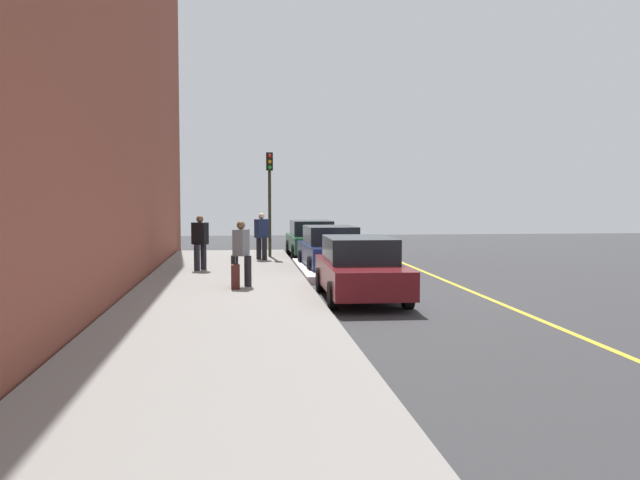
{
  "coord_description": "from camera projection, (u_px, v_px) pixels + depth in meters",
  "views": [
    {
      "loc": [
        16.82,
        -2.8,
        2.52
      ],
      "look_at": [
        -1.1,
        -0.81,
        1.38
      ],
      "focal_mm": 39.25,
      "sensor_mm": 36.0,
      "label": 1
    }
  ],
  "objects": [
    {
      "name": "ground_plane",
      "position": [
        358.0,
        299.0,
        17.15
      ],
      "size": [
        56.0,
        56.0,
        0.0
      ],
      "primitive_type": "plane",
      "color": "#333335"
    },
    {
      "name": "sidewalk",
      "position": [
        222.0,
        298.0,
        16.78
      ],
      "size": [
        28.0,
        4.6,
        0.15
      ],
      "primitive_type": "cube",
      "color": "gray",
      "rests_on": "ground"
    },
    {
      "name": "lane_stripe_centre",
      "position": [
        484.0,
        297.0,
        17.5
      ],
      "size": [
        28.0,
        0.14,
        0.01
      ],
      "primitive_type": "cube",
      "color": "gold",
      "rests_on": "ground"
    },
    {
      "name": "snow_bank_curb",
      "position": [
        307.0,
        270.0,
        22.84
      ],
      "size": [
        5.98,
        0.56,
        0.22
      ],
      "primitive_type": "cube",
      "color": "white",
      "rests_on": "ground"
    },
    {
      "name": "parked_car_green",
      "position": [
        312.0,
        239.0,
        28.7
      ],
      "size": [
        4.31,
        1.96,
        1.51
      ],
      "color": "black",
      "rests_on": "ground"
    },
    {
      "name": "parked_car_navy",
      "position": [
        331.0,
        249.0,
        23.33
      ],
      "size": [
        4.35,
        2.0,
        1.51
      ],
      "color": "black",
      "rests_on": "ground"
    },
    {
      "name": "parked_car_maroon",
      "position": [
        360.0,
        268.0,
        17.04
      ],
      "size": [
        4.77,
        1.96,
        1.51
      ],
      "color": "black",
      "rests_on": "ground"
    },
    {
      "name": "pedestrian_grey_coat",
      "position": [
        241.0,
        251.0,
        18.32
      ],
      "size": [
        0.54,
        0.53,
        1.72
      ],
      "color": "black",
      "rests_on": "sidewalk"
    },
    {
      "name": "pedestrian_black_coat",
      "position": [
        200.0,
        241.0,
        22.36
      ],
      "size": [
        0.53,
        0.56,
        1.75
      ],
      "color": "black",
      "rests_on": "sidewalk"
    },
    {
      "name": "pedestrian_navy_coat",
      "position": [
        262.0,
        235.0,
        26.07
      ],
      "size": [
        0.52,
        0.55,
        1.73
      ],
      "color": "black",
      "rests_on": "sidewalk"
    },
    {
      "name": "traffic_light_pole",
      "position": [
        270.0,
        186.0,
        27.25
      ],
      "size": [
        0.35,
        0.26,
        4.06
      ],
      "color": "#2D2D19",
      "rests_on": "sidewalk"
    },
    {
      "name": "rolling_suitcase",
      "position": [
        236.0,
        277.0,
        17.84
      ],
      "size": [
        0.34,
        0.22,
        0.98
      ],
      "color": "#471E19",
      "rests_on": "sidewalk"
    }
  ]
}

